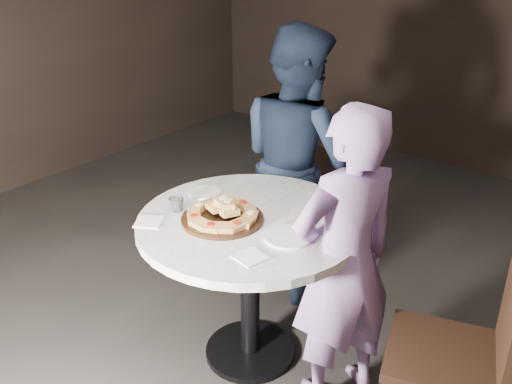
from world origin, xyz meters
TOP-DOWN VIEW (x-y plane):
  - floor at (0.00, 0.00)m, footprint 7.00×7.00m
  - table at (0.07, 0.10)m, footprint 1.15×1.15m
  - serving_board at (-0.03, 0.00)m, footprint 0.48×0.48m
  - focaccia_pile at (-0.02, 0.01)m, footprint 0.37×0.36m
  - plate_left at (-0.31, 0.17)m, footprint 0.19×0.19m
  - plate_right at (0.33, 0.06)m, footprint 0.27×0.27m
  - water_glass at (-0.28, -0.07)m, footprint 0.09×0.09m
  - napkin_near at (-0.29, -0.24)m, footprint 0.17×0.17m
  - napkin_far at (0.30, -0.18)m, footprint 0.15×0.15m
  - chair_far at (-0.22, 1.37)m, footprint 0.50×0.51m
  - chair_right at (1.19, 0.19)m, footprint 0.61×0.60m
  - diner_navy at (-0.19, 0.89)m, footprint 0.99×0.89m
  - diner_teal at (0.58, 0.16)m, footprint 0.56×0.66m

SIDE VIEW (x-z plane):
  - floor at x=0.00m, z-range 0.00..0.00m
  - chair_far at x=-0.22m, z-range 0.06..0.88m
  - chair_right at x=1.19m, z-range 0.08..1.08m
  - table at x=0.07m, z-range 0.27..1.11m
  - diner_teal at x=0.58m, z-range 0.00..1.53m
  - diner_navy at x=-0.19m, z-range 0.00..1.69m
  - napkin_near at x=-0.29m, z-range 0.85..0.85m
  - napkin_far at x=0.30m, z-range 0.85..0.85m
  - plate_left at x=-0.31m, z-range 0.85..0.86m
  - plate_right at x=0.33m, z-range 0.85..0.86m
  - serving_board at x=-0.03m, z-range 0.85..0.87m
  - water_glass at x=-0.28m, z-range 0.85..0.92m
  - focaccia_pile at x=-0.02m, z-range 0.84..0.94m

